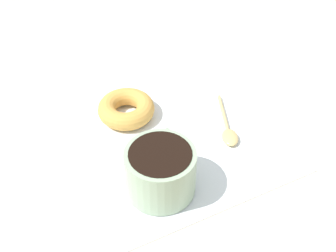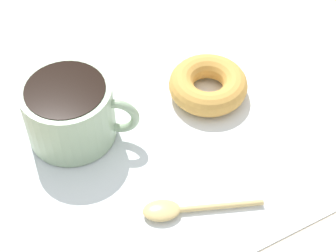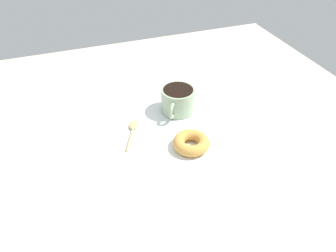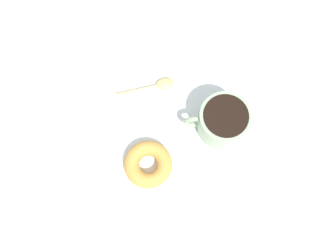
{
  "view_description": "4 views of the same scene",
  "coord_description": "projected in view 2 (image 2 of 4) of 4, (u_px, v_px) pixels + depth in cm",
  "views": [
    {
      "loc": [
        46.03,
        -23.91,
        48.82
      ],
      "look_at": [
        2.31,
        1.09,
        2.3
      ],
      "focal_mm": 50.0,
      "sensor_mm": 36.0,
      "label": 1
    },
    {
      "loc": [
        21.56,
        33.24,
        46.36
      ],
      "look_at": [
        2.31,
        1.09,
        2.3
      ],
      "focal_mm": 60.0,
      "sensor_mm": 36.0,
      "label": 2
    },
    {
      "loc": [
        -58.32,
        22.9,
        53.5
      ],
      "look_at": [
        2.31,
        1.09,
        2.3
      ],
      "focal_mm": 35.0,
      "sensor_mm": 36.0,
      "label": 3
    },
    {
      "loc": [
        -9.65,
        -14.07,
        68.94
      ],
      "look_at": [
        2.31,
        1.09,
        2.3
      ],
      "focal_mm": 40.0,
      "sensor_mm": 36.0,
      "label": 4
    }
  ],
  "objects": [
    {
      "name": "napkin",
      "position": [
        168.0,
        139.0,
        0.59
      ],
      "size": [
        32.38,
        32.38,
        0.3
      ],
      "primitive_type": "cube",
      "rotation": [
        0.0,
        0.0,
        -0.05
      ],
      "color": "white",
      "rests_on": "ground_plane"
    },
    {
      "name": "coffee_cup",
      "position": [
        71.0,
        111.0,
        0.57
      ],
      "size": [
        10.7,
        9.4,
        6.69
      ],
      "color": "#9EB793",
      "rests_on": "napkin"
    },
    {
      "name": "donut",
      "position": [
        208.0,
        85.0,
        0.63
      ],
      "size": [
        8.82,
        8.82,
        2.79
      ],
      "primitive_type": "torus",
      "color": "gold",
      "rests_on": "napkin"
    },
    {
      "name": "spoon",
      "position": [
        176.0,
        209.0,
        0.53
      ],
      "size": [
        11.16,
        6.22,
        0.9
      ],
      "color": "#D8B772",
      "rests_on": "napkin"
    },
    {
      "name": "ground_plane",
      "position": [
        181.0,
        131.0,
        0.62
      ],
      "size": [
        120.0,
        120.0,
        2.0
      ],
      "primitive_type": "cube",
      "color": "beige"
    }
  ]
}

